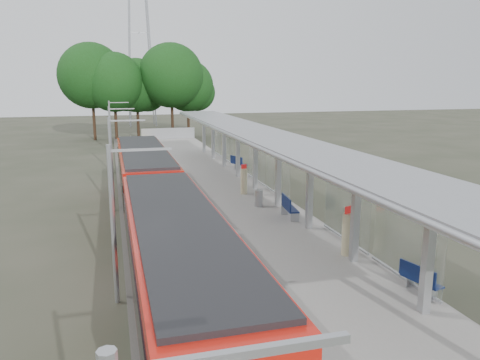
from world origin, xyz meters
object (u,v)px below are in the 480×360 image
object	(u,v)px
bench_mid	(288,207)
info_pillar_near	(348,234)
litter_bin	(259,198)
train	(156,207)
bench_far	(238,163)
bench_near	(419,279)
info_pillar_far	(244,181)

from	to	relation	value
bench_mid	info_pillar_near	distance (m)	5.10
info_pillar_near	litter_bin	distance (m)	7.59
train	bench_mid	bearing A→B (deg)	1.55
info_pillar_near	bench_mid	bearing A→B (deg)	72.94
train	bench_far	xyz separation A→B (m)	(7.11, 12.78, -0.52)
train	bench_near	bearing A→B (deg)	-49.86
bench_near	bench_far	bearing A→B (deg)	76.45
train	bench_mid	xyz separation A→B (m)	(6.19, 0.17, -0.49)
train	info_pillar_far	size ratio (longest dim) A/B	15.96
train	litter_bin	distance (m)	6.10
train	bench_mid	size ratio (longest dim) A/B	17.06
info_pillar_far	bench_near	bearing A→B (deg)	-104.17
bench_near	info_pillar_near	size ratio (longest dim) A/B	0.74
info_pillar_near	litter_bin	xyz separation A→B (m)	(-1.08, 7.51, -0.38)
bench_mid	info_pillar_far	bearing A→B (deg)	103.65
bench_mid	bench_far	xyz separation A→B (m)	(0.92, 12.61, -0.03)
bench_near	bench_far	world-z (taller)	bench_far
bench_near	bench_far	xyz separation A→B (m)	(-0.01, 21.22, 0.05)
info_pillar_near	litter_bin	bearing A→B (deg)	76.90
info_pillar_far	litter_bin	xyz separation A→B (m)	(-0.02, -2.86, -0.32)
bench_far	litter_bin	bearing A→B (deg)	-118.63
info_pillar_far	litter_bin	world-z (taller)	info_pillar_far
info_pillar_far	bench_far	bearing A→B (deg)	56.79
bench_mid	info_pillar_near	world-z (taller)	info_pillar_near
train	bench_near	distance (m)	11.06
train	info_pillar_near	distance (m)	8.20
info_pillar_near	info_pillar_far	distance (m)	10.42
bench_near	bench_far	distance (m)	21.22
info_pillar_near	info_pillar_far	size ratio (longest dim) A/B	1.09
train	bench_near	xyz separation A→B (m)	(7.12, -8.44, -0.57)
info_pillar_far	bench_mid	bearing A→B (deg)	-103.39
bench_mid	bench_far	world-z (taller)	bench_mid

